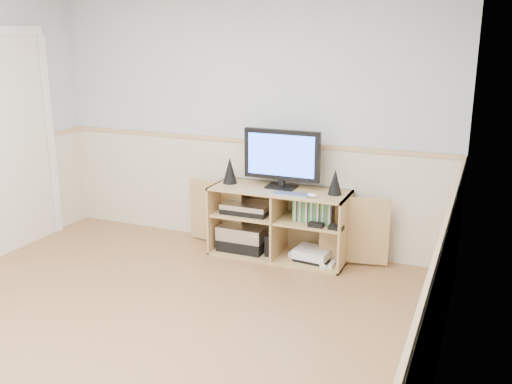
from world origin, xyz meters
TOP-DOWN VIEW (x-y plane):
  - room at (-0.06, 0.12)m, footprint 4.04×4.54m
  - media_cabinet at (0.44, 2.04)m, footprint 1.98×0.48m
  - monitor at (0.44, 2.03)m, footprint 0.71×0.18m
  - speaker_left at (-0.07, 2.00)m, footprint 0.13×0.13m
  - speaker_right at (0.95, 2.00)m, footprint 0.12×0.12m
  - keyboard at (0.60, 1.84)m, footprint 0.33×0.15m
  - mouse at (0.79, 1.84)m, footprint 0.11×0.09m
  - av_components at (0.10, 1.98)m, footprint 0.52×0.33m
  - game_consoles at (0.76, 1.97)m, footprint 0.46×0.30m
  - game_cases at (0.77, 1.96)m, footprint 0.36×0.14m
  - wall_outlet at (1.00, 2.23)m, footprint 0.12×0.03m

SIDE VIEW (x-z plane):
  - game_consoles at x=0.76m, z-range 0.02..0.13m
  - av_components at x=0.10m, z-range -0.01..0.45m
  - media_cabinet at x=0.44m, z-range 0.01..0.66m
  - game_cases at x=0.77m, z-range 0.39..0.58m
  - wall_outlet at x=1.00m, z-range 0.54..0.66m
  - keyboard at x=0.60m, z-range 0.65..0.66m
  - mouse at x=0.79m, z-range 0.65..0.69m
  - speaker_right at x=0.95m, z-range 0.65..0.88m
  - speaker_left at x=-0.07m, z-range 0.65..0.90m
  - monitor at x=0.44m, z-range 0.67..1.21m
  - room at x=-0.06m, z-range -0.05..2.49m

